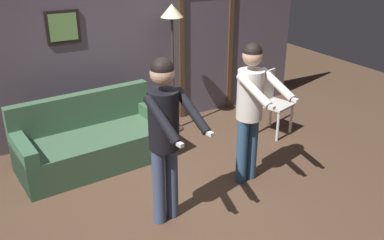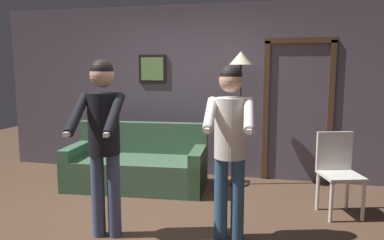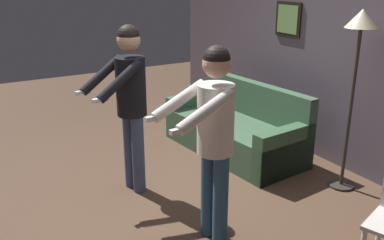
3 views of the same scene
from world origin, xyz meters
The scene contains 6 objects.
ground_plane centered at (0.00, 0.00, 0.00)m, with size 12.00×12.00×0.00m, color brown.
back_wall_assembly centered at (0.02, 2.12, 1.30)m, with size 6.40×0.10×2.60m.
couch centered at (-0.65, 1.29, 0.28)m, with size 1.97×1.01×0.87m.
torchiere_lamp centered at (0.73, 1.72, 1.55)m, with size 0.32×0.32×1.88m.
person_standing_left centered at (-0.36, -0.26, 1.06)m, with size 0.51×0.69×1.74m.
person_standing_right centered at (0.83, -0.03, 1.02)m, with size 0.48×0.71×1.69m.
Camera 3 is at (3.51, -1.80, 2.21)m, focal length 40.00 mm.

